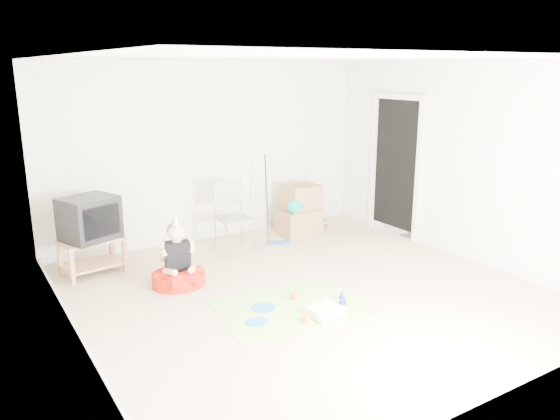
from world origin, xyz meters
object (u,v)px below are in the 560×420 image
crt_tv (89,218)px  birthday_cake (326,312)px  seated_woman (178,270)px  folding_chair (234,218)px  tv_stand (92,253)px  cardboard_boxes (300,211)px

crt_tv → birthday_cake: (1.74, -2.52, -0.67)m
seated_woman → birthday_cake: size_ratio=2.55×
folding_chair → seated_woman: 1.39m
tv_stand → folding_chair: folding_chair is taller
seated_woman → birthday_cake: bearing=-57.9°
tv_stand → cardboard_boxes: cardboard_boxes is taller
crt_tv → seated_woman: (0.75, -0.94, -0.52)m
crt_tv → birthday_cake: size_ratio=1.75×
birthday_cake → folding_chair: bearing=86.4°
folding_chair → tv_stand: bearing=174.2°
seated_woman → birthday_cake: seated_woman is taller
folding_chair → seated_woman: size_ratio=1.11×
cardboard_boxes → seated_woman: bearing=-158.0°
folding_chair → cardboard_boxes: (1.22, 0.20, -0.12)m
crt_tv → cardboard_boxes: crt_tv is taller
birthday_cake → seated_woman: bearing=122.1°
tv_stand → birthday_cake: (1.74, -2.52, -0.22)m
tv_stand → cardboard_boxes: 3.12m
crt_tv → folding_chair: size_ratio=0.62×
cardboard_boxes → tv_stand: bearing=-179.8°
tv_stand → seated_woman: seated_woman is taller
cardboard_boxes → seated_woman: 2.55m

